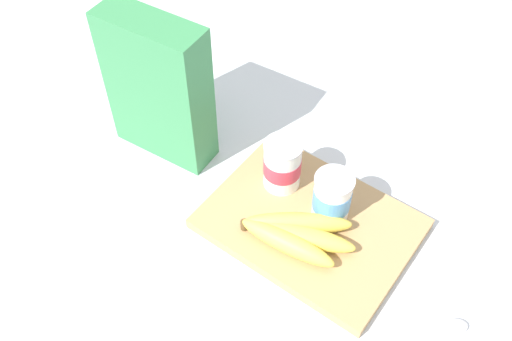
# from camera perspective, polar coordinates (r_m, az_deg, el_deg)

# --- Properties ---
(ground_plane) EXTENTS (2.40, 2.40, 0.00)m
(ground_plane) POSITION_cam_1_polar(r_m,az_deg,el_deg) (1.02, 5.26, -5.54)
(ground_plane) COLOR silver
(cutting_board) EXTENTS (0.34, 0.25, 0.02)m
(cutting_board) POSITION_cam_1_polar(r_m,az_deg,el_deg) (1.01, 5.30, -5.21)
(cutting_board) COLOR tan
(cutting_board) RESTS_ON ground_plane
(cereal_box) EXTENTS (0.20, 0.09, 0.29)m
(cereal_box) POSITION_cam_1_polar(r_m,az_deg,el_deg) (1.05, -9.68, 7.81)
(cereal_box) COLOR #38844C
(cereal_box) RESTS_ON ground_plane
(yogurt_cup_front) EXTENTS (0.07, 0.07, 0.10)m
(yogurt_cup_front) POSITION_cam_1_polar(r_m,az_deg,el_deg) (1.01, 2.60, 0.59)
(yogurt_cup_front) COLOR white
(yogurt_cup_front) RESTS_ON cutting_board
(yogurt_cup_back) EXTENTS (0.07, 0.07, 0.09)m
(yogurt_cup_back) POSITION_cam_1_polar(r_m,az_deg,el_deg) (0.97, 7.48, -2.60)
(yogurt_cup_back) COLOR white
(yogurt_cup_back) RESTS_ON cutting_board
(banana_bunch) EXTENTS (0.19, 0.13, 0.04)m
(banana_bunch) POSITION_cam_1_polar(r_m,az_deg,el_deg) (0.96, 3.91, -6.19)
(banana_bunch) COLOR #E8CB4A
(banana_bunch) RESTS_ON cutting_board
(spoon) EXTENTS (0.11, 0.10, 0.01)m
(spoon) POSITION_cam_1_polar(r_m,az_deg,el_deg) (0.95, 17.50, -14.47)
(spoon) COLOR silver
(spoon) RESTS_ON ground_plane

